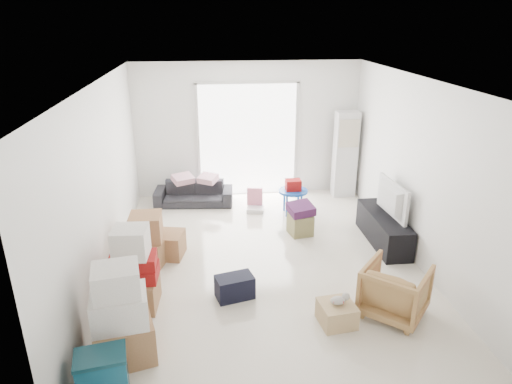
{
  "coord_description": "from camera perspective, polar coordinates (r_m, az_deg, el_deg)",
  "views": [
    {
      "loc": [
        -0.82,
        -5.97,
        3.5
      ],
      "look_at": [
        -0.14,
        0.2,
        1.1
      ],
      "focal_mm": 32.0,
      "sensor_mm": 36.0,
      "label": 1
    }
  ],
  "objects": [
    {
      "name": "ottoman",
      "position": [
        7.83,
        5.55,
        -4.02
      ],
      "size": [
        0.43,
        0.43,
        0.36
      ],
      "primitive_type": "cube",
      "rotation": [
        0.0,
        0.0,
        0.21
      ],
      "color": "#989058",
      "rests_on": "room_shell"
    },
    {
      "name": "sliding_door",
      "position": [
        9.27,
        -1.05,
        7.08
      ],
      "size": [
        2.1,
        0.04,
        2.33
      ],
      "color": "white",
      "rests_on": "room_shell"
    },
    {
      "name": "television",
      "position": [
        7.65,
        15.89,
        -2.34
      ],
      "size": [
        0.63,
        1.02,
        0.13
      ],
      "primitive_type": "imported",
      "rotation": [
        0.0,
        0.0,
        1.64
      ],
      "color": "black",
      "rests_on": "tv_console"
    },
    {
      "name": "toy_walker",
      "position": [
        8.74,
        -0.1,
        -1.57
      ],
      "size": [
        0.37,
        0.33,
        0.43
      ],
      "rotation": [
        0.0,
        0.0,
        -0.18
      ],
      "color": "silver",
      "rests_on": "room_shell"
    },
    {
      "name": "ac_tower",
      "position": [
        9.43,
        11.08,
        4.61
      ],
      "size": [
        0.45,
        0.3,
        1.75
      ],
      "primitive_type": "cube",
      "color": "silver",
      "rests_on": "room_shell"
    },
    {
      "name": "box_stack_c",
      "position": [
        7.02,
        -13.47,
        -5.82
      ],
      "size": [
        0.63,
        0.58,
        0.79
      ],
      "rotation": [
        0.0,
        0.0,
        -0.19
      ],
      "color": "#986644",
      "rests_on": "room_shell"
    },
    {
      "name": "wood_crate",
      "position": [
        5.79,
        10.06,
        -14.73
      ],
      "size": [
        0.46,
        0.46,
        0.27
      ],
      "primitive_type": "cube",
      "rotation": [
        0.0,
        0.0,
        0.13
      ],
      "color": "tan",
      "rests_on": "room_shell"
    },
    {
      "name": "box_stack_a",
      "position": [
        5.19,
        -16.52,
        -15.02
      ],
      "size": [
        0.74,
        0.66,
        1.14
      ],
      "rotation": [
        0.0,
        0.0,
        0.17
      ],
      "color": "#986644",
      "rests_on": "room_shell"
    },
    {
      "name": "duffel_bag",
      "position": [
        6.16,
        -2.68,
        -11.77
      ],
      "size": [
        0.54,
        0.4,
        0.31
      ],
      "primitive_type": "cube",
      "rotation": [
        0.0,
        0.0,
        0.25
      ],
      "color": "black",
      "rests_on": "room_shell"
    },
    {
      "name": "sofa",
      "position": [
        9.06,
        -7.8,
        0.27
      ],
      "size": [
        1.55,
        0.57,
        0.59
      ],
      "primitive_type": "imported",
      "rotation": [
        0.0,
        0.0,
        -0.09
      ],
      "color": "#28292E",
      "rests_on": "room_shell"
    },
    {
      "name": "storage_bins",
      "position": [
        4.92,
        -18.58,
        -21.12
      ],
      "size": [
        0.53,
        0.41,
        0.55
      ],
      "rotation": [
        0.0,
        0.0,
        0.18
      ],
      "color": "navy",
      "rests_on": "room_shell"
    },
    {
      "name": "loose_box",
      "position": [
        7.24,
        -10.92,
        -6.46
      ],
      "size": [
        0.55,
        0.55,
        0.38
      ],
      "primitive_type": "cube",
      "rotation": [
        0.0,
        0.0,
        -0.21
      ],
      "color": "#986644",
      "rests_on": "room_shell"
    },
    {
      "name": "box_stack_b",
      "position": [
        6.02,
        -15.0,
        -9.79
      ],
      "size": [
        0.61,
        0.58,
        1.1
      ],
      "rotation": [
        0.0,
        0.0,
        -0.01
      ],
      "color": "#986644",
      "rests_on": "room_shell"
    },
    {
      "name": "blanket",
      "position": [
        7.73,
        5.61,
        -2.34
      ],
      "size": [
        0.47,
        0.47,
        0.14
      ],
      "primitive_type": "cube",
      "rotation": [
        0.0,
        0.0,
        0.2
      ],
      "color": "#512153",
      "rests_on": "ottoman"
    },
    {
      "name": "pillow_right",
      "position": [
        8.92,
        -6.06,
        2.4
      ],
      "size": [
        0.41,
        0.39,
        0.11
      ],
      "primitive_type": "cube",
      "rotation": [
        0.0,
        0.0,
        -0.56
      ],
      "color": "#EAAABF",
      "rests_on": "sofa"
    },
    {
      "name": "tv_console",
      "position": [
        7.78,
        15.66,
        -4.43
      ],
      "size": [
        0.44,
        1.47,
        0.49
      ],
      "primitive_type": "cube",
      "color": "black",
      "rests_on": "room_shell"
    },
    {
      "name": "armchair",
      "position": [
        5.98,
        17.02,
        -11.42
      ],
      "size": [
        0.99,
        0.99,
        0.74
      ],
      "primitive_type": "imported",
      "rotation": [
        0.0,
        0.0,
        2.43
      ],
      "color": "#AA8A4B",
      "rests_on": "room_shell"
    },
    {
      "name": "room_shell",
      "position": [
        6.4,
        1.43,
        1.53
      ],
      "size": [
        4.98,
        6.48,
        3.18
      ],
      "color": "silver",
      "rests_on": "ground"
    },
    {
      "name": "plush_bunny",
      "position": [
        5.69,
        10.44,
        -13.08
      ],
      "size": [
        0.25,
        0.14,
        0.12
      ],
      "rotation": [
        0.0,
        0.0,
        -0.05
      ],
      "color": "#B2ADA8",
      "rests_on": "wood_crate"
    },
    {
      "name": "pillow_left",
      "position": [
        8.96,
        -9.17,
        2.33
      ],
      "size": [
        0.42,
        0.39,
        0.11
      ],
      "primitive_type": "cube",
      "rotation": [
        0.0,
        0.0,
        0.46
      ],
      "color": "#EAAABF",
      "rests_on": "sofa"
    },
    {
      "name": "kids_table",
      "position": [
        8.51,
        4.65,
        0.32
      ],
      "size": [
        0.55,
        0.55,
        0.67
      ],
      "rotation": [
        0.0,
        0.0,
        0.07
      ],
      "color": "#1348AD",
      "rests_on": "room_shell"
    }
  ]
}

